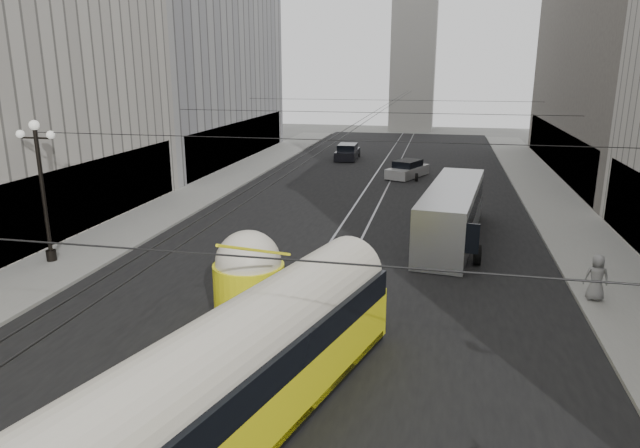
% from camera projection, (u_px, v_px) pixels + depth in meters
% --- Properties ---
extents(road, '(20.00, 85.00, 0.02)m').
position_uv_depth(road, '(367.00, 205.00, 37.27)').
color(road, black).
rests_on(road, ground).
extents(sidewalk_left, '(4.00, 72.00, 0.15)m').
position_uv_depth(sidewalk_left, '(215.00, 186.00, 42.98)').
color(sidewalk_left, gray).
rests_on(sidewalk_left, ground).
extents(sidewalk_right, '(4.00, 72.00, 0.15)m').
position_uv_depth(sidewalk_right, '(552.00, 201.00, 38.11)').
color(sidewalk_right, gray).
rests_on(sidewalk_right, ground).
extents(rail_left, '(0.12, 85.00, 0.04)m').
position_uv_depth(rail_left, '(355.00, 204.00, 37.42)').
color(rail_left, gray).
rests_on(rail_left, ground).
extents(rail_right, '(0.12, 85.00, 0.04)m').
position_uv_depth(rail_right, '(378.00, 206.00, 37.11)').
color(rail_right, gray).
rests_on(rail_right, ground).
extents(building_left_far, '(12.60, 28.60, 28.60)m').
position_uv_depth(building_left_far, '(176.00, 4.00, 52.13)').
color(building_left_far, '#999999').
rests_on(building_left_far, ground).
extents(distant_tower, '(6.00, 6.00, 31.36)m').
position_uv_depth(distant_tower, '(415.00, 20.00, 78.05)').
color(distant_tower, '#B2AFA8').
rests_on(distant_tower, ground).
extents(lamppost_left_mid, '(1.86, 0.44, 6.37)m').
position_uv_depth(lamppost_left_mid, '(42.00, 183.00, 25.16)').
color(lamppost_left_mid, black).
rests_on(lamppost_left_mid, sidewalk_left).
extents(catenary, '(25.00, 72.00, 0.23)m').
position_uv_depth(catenary, '(369.00, 115.00, 34.73)').
color(catenary, black).
rests_on(catenary, ground).
extents(streetcar, '(6.03, 15.10, 3.41)m').
position_uv_depth(streetcar, '(233.00, 378.00, 13.38)').
color(streetcar, '#F9F415').
rests_on(streetcar, ground).
extents(city_bus, '(3.65, 11.40, 2.84)m').
position_uv_depth(city_bus, '(452.00, 211.00, 29.37)').
color(city_bus, '#AFB1B5').
rests_on(city_bus, ground).
extents(sedan_white_far, '(3.42, 4.83, 1.41)m').
position_uv_depth(sedan_white_far, '(407.00, 170.00, 46.45)').
color(sedan_white_far, silver).
rests_on(sedan_white_far, ground).
extents(sedan_dark_far, '(2.03, 4.75, 1.49)m').
position_uv_depth(sedan_dark_far, '(347.00, 152.00, 55.62)').
color(sedan_dark_far, black).
rests_on(sedan_dark_far, ground).
extents(pedestrian_sidewalk_right, '(0.88, 0.55, 1.80)m').
position_uv_depth(pedestrian_sidewalk_right, '(597.00, 278.00, 21.48)').
color(pedestrian_sidewalk_right, gray).
rests_on(pedestrian_sidewalk_right, sidewalk_right).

